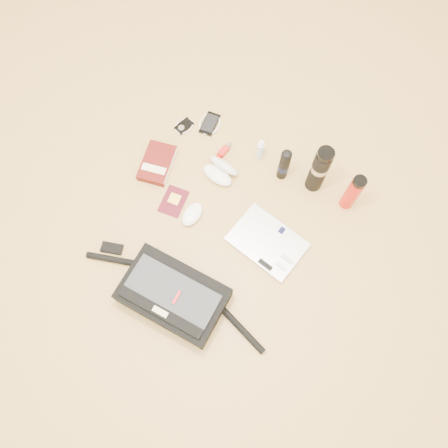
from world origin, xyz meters
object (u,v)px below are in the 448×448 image
object	(u,v)px
book	(158,163)
thermos_red	(353,193)
messenger_bag	(173,295)
laptop	(267,242)
thermos_black	(319,169)

from	to	relation	value
book	thermos_red	size ratio (longest dim) A/B	1.02
messenger_bag	laptop	xyz separation A→B (m)	(0.19, 0.42, -0.04)
laptop	messenger_bag	bearing A→B (deg)	-109.82
messenger_bag	book	distance (m)	0.63
messenger_bag	laptop	bearing A→B (deg)	59.57
messenger_bag	book	world-z (taller)	messenger_bag
laptop	book	xyz separation A→B (m)	(-0.62, 0.03, 0.01)
laptop	thermos_red	world-z (taller)	thermos_red
thermos_black	thermos_red	distance (m)	0.17
book	thermos_black	bearing A→B (deg)	8.12
laptop	thermos_red	distance (m)	0.42
messenger_bag	thermos_black	xyz separation A→B (m)	(0.21, 0.78, 0.09)
messenger_bag	thermos_red	distance (m)	0.87
laptop	thermos_red	bearing A→B (deg)	66.75
book	laptop	bearing A→B (deg)	-21.67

